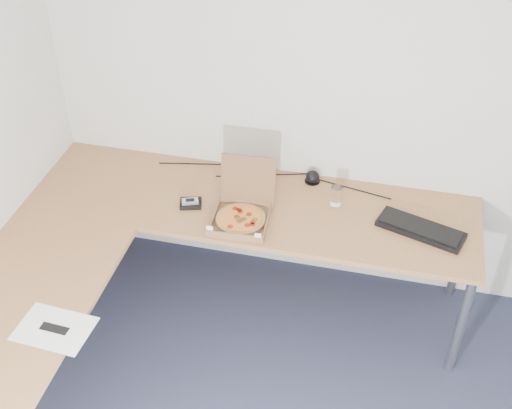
% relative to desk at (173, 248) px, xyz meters
% --- Properties ---
extents(room_shell, '(3.50, 3.50, 2.50)m').
position_rel_desk_xyz_m(room_shell, '(0.82, -0.97, 0.55)').
color(room_shell, silver).
rests_on(room_shell, ground).
extents(desk, '(2.50, 2.20, 0.73)m').
position_rel_desk_xyz_m(desk, '(0.00, 0.00, 0.00)').
color(desk, '#AC7545').
rests_on(desk, ground).
extents(pizza_box, '(0.30, 0.35, 0.30)m').
position_rel_desk_xyz_m(pizza_box, '(0.30, 0.27, 0.07)').
color(pizza_box, brown).
rests_on(pizza_box, desk).
extents(drinking_glass, '(0.06, 0.06, 0.11)m').
position_rel_desk_xyz_m(drinking_glass, '(0.78, 0.53, 0.09)').
color(drinking_glass, white).
rests_on(drinking_glass, desk).
extents(keyboard, '(0.48, 0.30, 0.03)m').
position_rel_desk_xyz_m(keyboard, '(1.25, 0.39, 0.04)').
color(keyboard, black).
rests_on(keyboard, desk).
extents(wallet, '(0.14, 0.13, 0.02)m').
position_rel_desk_xyz_m(wallet, '(-0.01, 0.33, 0.04)').
color(wallet, black).
rests_on(wallet, desk).
extents(phone, '(0.10, 0.08, 0.02)m').
position_rel_desk_xyz_m(phone, '(-0.01, 0.33, 0.06)').
color(phone, '#B2B5BA').
rests_on(phone, wallet).
extents(paper_sheet, '(0.35, 0.26, 0.00)m').
position_rel_desk_xyz_m(paper_sheet, '(-0.33, -0.67, 0.03)').
color(paper_sheet, white).
rests_on(paper_sheet, desk).
extents(dome_speaker, '(0.09, 0.09, 0.08)m').
position_rel_desk_xyz_m(dome_speaker, '(0.62, 0.70, 0.07)').
color(dome_speaker, black).
rests_on(dome_speaker, desk).
extents(cable_bundle, '(0.67, 0.14, 0.01)m').
position_rel_desk_xyz_m(cable_bundle, '(0.35, 0.71, 0.03)').
color(cable_bundle, black).
rests_on(cable_bundle, desk).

